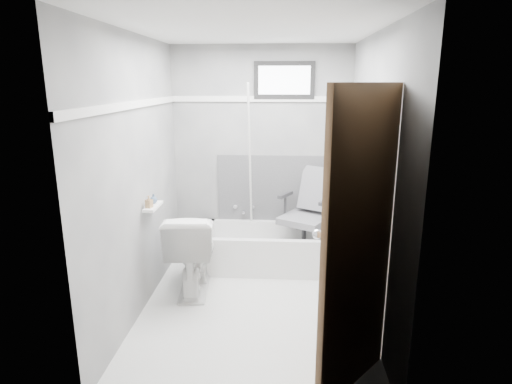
# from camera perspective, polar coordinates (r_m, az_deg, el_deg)

# --- Properties ---
(floor) EXTENTS (2.60, 2.60, 0.00)m
(floor) POSITION_cam_1_polar(r_m,az_deg,el_deg) (4.06, -0.32, -15.07)
(floor) COLOR white
(floor) RESTS_ON ground
(ceiling) EXTENTS (2.60, 2.60, 0.00)m
(ceiling) POSITION_cam_1_polar(r_m,az_deg,el_deg) (3.56, -0.37, 20.90)
(ceiling) COLOR silver
(ceiling) RESTS_ON floor
(wall_back) EXTENTS (2.00, 0.02, 2.40)m
(wall_back) POSITION_cam_1_polar(r_m,az_deg,el_deg) (4.90, 0.69, 5.04)
(wall_back) COLOR slate
(wall_back) RESTS_ON floor
(wall_front) EXTENTS (2.00, 0.02, 2.40)m
(wall_front) POSITION_cam_1_polar(r_m,az_deg,el_deg) (2.38, -2.48, -5.25)
(wall_front) COLOR slate
(wall_front) RESTS_ON floor
(wall_left) EXTENTS (0.02, 2.60, 2.40)m
(wall_left) POSITION_cam_1_polar(r_m,az_deg,el_deg) (3.82, -15.48, 1.83)
(wall_left) COLOR slate
(wall_left) RESTS_ON floor
(wall_right) EXTENTS (0.02, 2.60, 2.40)m
(wall_right) POSITION_cam_1_polar(r_m,az_deg,el_deg) (3.69, 15.33, 1.41)
(wall_right) COLOR slate
(wall_right) RESTS_ON floor
(bathtub) EXTENTS (1.50, 0.70, 0.42)m
(bathtub) POSITION_cam_1_polar(r_m,az_deg,el_deg) (4.80, 1.90, -7.44)
(bathtub) COLOR silver
(bathtub) RESTS_ON floor
(office_chair) EXTENTS (0.77, 0.77, 0.97)m
(office_chair) POSITION_cam_1_polar(r_m,az_deg,el_deg) (4.72, 6.50, -2.82)
(office_chair) COLOR #5A5A5E
(office_chair) RESTS_ON bathtub
(toilet) EXTENTS (0.53, 0.86, 0.80)m
(toilet) POSITION_cam_1_polar(r_m,az_deg,el_deg) (4.25, -8.49, -7.82)
(toilet) COLOR white
(toilet) RESTS_ON floor
(door) EXTENTS (0.78, 0.78, 2.00)m
(door) POSITION_cam_1_polar(r_m,az_deg,el_deg) (2.57, 20.26, -9.45)
(door) COLOR #53381E
(door) RESTS_ON floor
(window) EXTENTS (0.66, 0.04, 0.40)m
(window) POSITION_cam_1_polar(r_m,az_deg,el_deg) (4.81, 3.79, 14.65)
(window) COLOR black
(window) RESTS_ON wall_back
(backerboard) EXTENTS (1.50, 0.02, 0.78)m
(backerboard) POSITION_cam_1_polar(r_m,az_deg,el_deg) (4.96, 3.56, 0.42)
(backerboard) COLOR #4C4C4F
(backerboard) RESTS_ON wall_back
(trim_back) EXTENTS (2.00, 0.02, 0.06)m
(trim_back) POSITION_cam_1_polar(r_m,az_deg,el_deg) (4.82, 0.71, 12.30)
(trim_back) COLOR white
(trim_back) RESTS_ON wall_back
(trim_left) EXTENTS (0.02, 2.60, 0.06)m
(trim_left) POSITION_cam_1_polar(r_m,az_deg,el_deg) (3.74, -15.94, 11.14)
(trim_left) COLOR white
(trim_left) RESTS_ON wall_left
(pole) EXTENTS (0.02, 0.52, 1.89)m
(pole) POSITION_cam_1_polar(r_m,az_deg,el_deg) (4.70, -0.78, 2.77)
(pole) COLOR silver
(pole) RESTS_ON bathtub
(shelf) EXTENTS (0.10, 0.32, 0.02)m
(shelf) POSITION_cam_1_polar(r_m,az_deg,el_deg) (4.02, -13.55, -1.87)
(shelf) COLOR white
(shelf) RESTS_ON wall_left
(soap_bottle_a) EXTENTS (0.07, 0.07, 0.12)m
(soap_bottle_a) POSITION_cam_1_polar(r_m,az_deg,el_deg) (3.93, -14.08, -1.28)
(soap_bottle_a) COLOR #9E7A4F
(soap_bottle_a) RESTS_ON shelf
(soap_bottle_b) EXTENTS (0.09, 0.09, 0.09)m
(soap_bottle_b) POSITION_cam_1_polar(r_m,az_deg,el_deg) (4.06, -13.49, -0.83)
(soap_bottle_b) COLOR #455E7E
(soap_bottle_b) RESTS_ON shelf
(faucet) EXTENTS (0.26, 0.10, 0.16)m
(faucet) POSITION_cam_1_polar(r_m,az_deg,el_deg) (5.03, -1.63, -2.32)
(faucet) COLOR silver
(faucet) RESTS_ON wall_back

